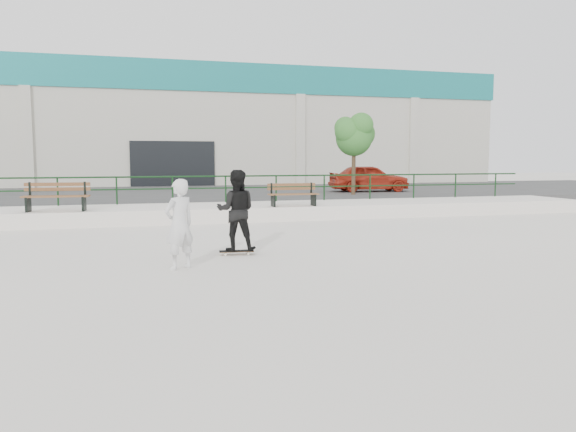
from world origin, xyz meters
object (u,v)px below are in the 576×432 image
object	(u,v)px
standing_skater	(236,210)
seated_skater	(179,224)
bench_left	(57,197)
bench_right	(293,195)
skateboard	(237,251)
red_car	(369,178)
tree	(354,134)

from	to	relation	value
standing_skater	seated_skater	size ratio (longest dim) A/B	1.03
bench_left	seated_skater	xyz separation A→B (m)	(3.18, -8.03, -0.06)
bench_right	seated_skater	world-z (taller)	seated_skater
bench_right	skateboard	size ratio (longest dim) A/B	2.23
red_car	skateboard	world-z (taller)	red_car
seated_skater	skateboard	bearing A→B (deg)	-165.95
bench_right	standing_skater	bearing A→B (deg)	-116.50
bench_left	seated_skater	size ratio (longest dim) A/B	1.15
bench_right	skateboard	bearing A→B (deg)	-116.50
seated_skater	tree	bearing A→B (deg)	-154.75
bench_left	skateboard	distance (m)	8.15
tree	red_car	world-z (taller)	tree
bench_right	tree	bearing A→B (deg)	49.39
skateboard	standing_skater	xyz separation A→B (m)	(-0.00, 0.00, 0.94)
red_car	bench_right	bearing A→B (deg)	145.55
seated_skater	standing_skater	bearing A→B (deg)	-165.95
bench_right	red_car	distance (m)	9.51
red_car	skateboard	distance (m)	16.69
standing_skater	bench_left	bearing A→B (deg)	-42.42
skateboard	bench_right	bearing A→B (deg)	68.47
tree	seated_skater	xyz separation A→B (m)	(-9.08, -13.03, -2.41)
bench_right	standing_skater	xyz separation A→B (m)	(-3.24, -6.50, 0.11)
tree	seated_skater	world-z (taller)	tree
red_car	standing_skater	bearing A→B (deg)	151.45
bench_right	skateboard	distance (m)	7.31
tree	standing_skater	world-z (taller)	tree
standing_skater	seated_skater	world-z (taller)	standing_skater
red_car	standing_skater	size ratio (longest dim) A/B	2.18
bench_right	tree	distance (m)	7.26
skateboard	red_car	bearing A→B (deg)	60.73
bench_right	seated_skater	xyz separation A→B (m)	(-4.62, -7.83, -0.01)
red_car	standing_skater	distance (m)	16.65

